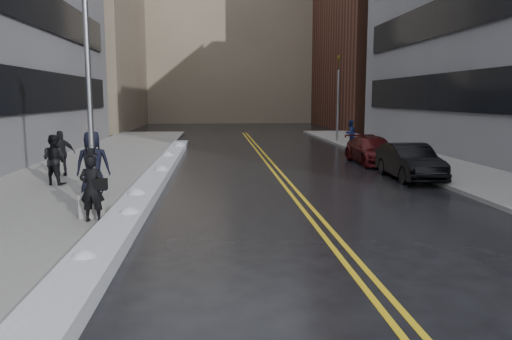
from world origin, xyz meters
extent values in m
plane|color=black|center=(0.00, 0.00, 0.00)|extent=(160.00, 160.00, 0.00)
cube|color=gray|center=(-5.75, 10.00, 0.07)|extent=(5.50, 50.00, 0.15)
cube|color=gray|center=(10.00, 10.00, 0.07)|extent=(4.00, 50.00, 0.15)
cube|color=gold|center=(2.35, 10.00, 0.00)|extent=(0.12, 50.00, 0.01)
cube|color=gold|center=(2.65, 10.00, 0.00)|extent=(0.12, 50.00, 0.01)
cube|color=silver|center=(-2.45, 8.00, 0.17)|extent=(0.90, 30.00, 0.34)
cube|color=gray|center=(-15.50, 44.00, 9.00)|extent=(14.00, 22.00, 18.00)
cube|color=gray|center=(2.00, 60.00, 11.00)|extent=(36.00, 16.00, 22.00)
cube|color=gray|center=(-3.30, 2.00, 0.45)|extent=(0.65, 0.65, 0.60)
cylinder|color=gray|center=(-3.30, 2.00, 4.25)|extent=(0.14, 0.14, 7.00)
cylinder|color=maroon|center=(9.00, 10.00, 0.45)|extent=(0.24, 0.24, 0.60)
sphere|color=maroon|center=(9.00, 10.00, 0.75)|extent=(0.26, 0.26, 0.26)
cylinder|color=maroon|center=(9.00, 10.00, 0.50)|extent=(0.25, 0.10, 0.10)
cylinder|color=gray|center=(8.50, 24.00, 2.65)|extent=(0.14, 0.14, 5.00)
imported|color=#594C0C|center=(8.50, 24.00, 5.65)|extent=(0.16, 0.20, 1.00)
imported|color=black|center=(-3.20, 1.42, 0.98)|extent=(0.64, 0.45, 1.67)
imported|color=black|center=(-5.84, 6.98, 1.04)|extent=(1.05, 0.93, 1.78)
imported|color=black|center=(-3.90, 4.51, 1.18)|extent=(1.10, 0.81, 2.06)
imported|color=black|center=(-6.17, 8.96, 1.04)|extent=(1.13, 0.79, 1.78)
imported|color=navy|center=(8.35, 19.97, 0.98)|extent=(1.02, 0.98, 1.66)
imported|color=black|center=(7.50, 8.01, 0.70)|extent=(1.54, 4.29, 1.41)
imported|color=#440A0C|center=(7.50, 12.73, 0.66)|extent=(1.92, 4.58, 1.32)
camera|label=1|loc=(-0.13, -10.98, 3.20)|focal=35.00mm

